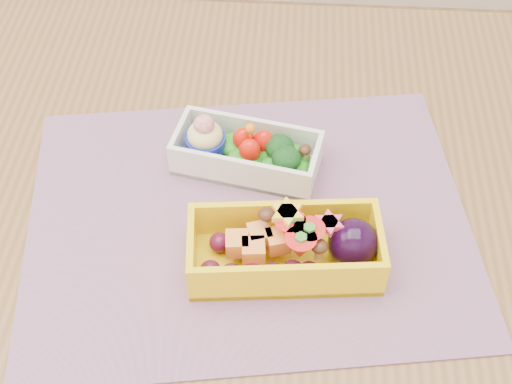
# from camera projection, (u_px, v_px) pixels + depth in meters

# --- Properties ---
(table) EXTENTS (1.20, 0.80, 0.75)m
(table) POSITION_uv_depth(u_px,v_px,m) (245.00, 286.00, 0.79)
(table) COLOR brown
(table) RESTS_ON ground
(placemat) EXTENTS (0.50, 0.41, 0.00)m
(placemat) POSITION_uv_depth(u_px,v_px,m) (248.00, 219.00, 0.73)
(placemat) COLOR #A47192
(placemat) RESTS_ON table
(bento_white) EXTENTS (0.17, 0.10, 0.06)m
(bento_white) POSITION_uv_depth(u_px,v_px,m) (246.00, 152.00, 0.76)
(bento_white) COLOR silver
(bento_white) RESTS_ON placemat
(bento_yellow) EXTENTS (0.19, 0.10, 0.06)m
(bento_yellow) POSITION_uv_depth(u_px,v_px,m) (289.00, 248.00, 0.67)
(bento_yellow) COLOR yellow
(bento_yellow) RESTS_ON placemat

